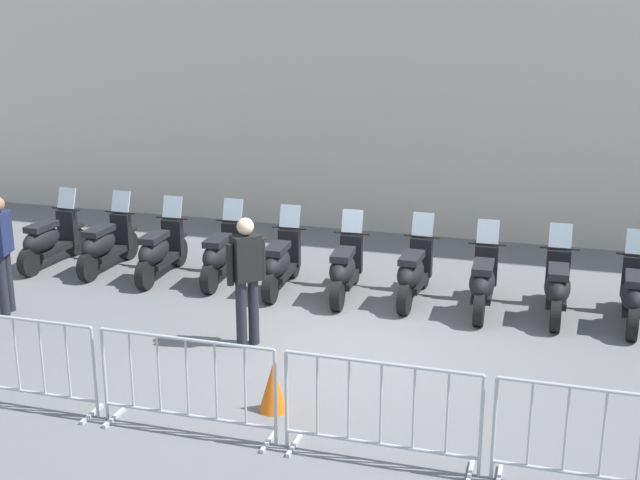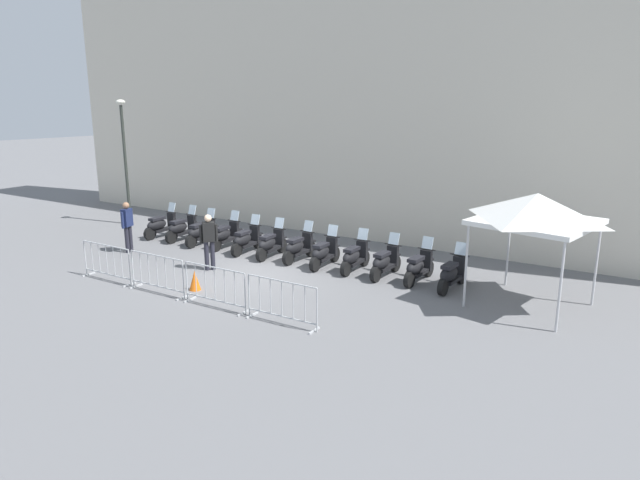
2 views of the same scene
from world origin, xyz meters
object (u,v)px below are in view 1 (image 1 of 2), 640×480
Objects in this scene: motorcycle_4 at (280,263)px; barrier_segment_2 at (381,413)px; motorcycle_0 at (49,240)px; motorcycle_2 at (160,252)px; motorcycle_6 at (413,273)px; motorcycle_7 at (483,282)px; motorcycle_8 at (557,287)px; motorcycle_9 at (634,295)px; officer_mid_plaza at (246,274)px; traffic_cone at (273,388)px; barrier_segment_0 at (17,362)px; motorcycle_1 at (105,245)px; barrier_segment_1 at (187,386)px; officer_near_row_end at (1,248)px; motorcycle_3 at (222,255)px; motorcycle_5 at (345,269)px; barrier_segment_3 at (602,444)px.

motorcycle_4 is 5.12m from barrier_segment_2.
motorcycle_0 is 1.01× the size of motorcycle_4.
motorcycle_0 is 1.01× the size of motorcycle_2.
motorcycle_6 and motorcycle_7 have the same top height.
motorcycle_9 is at bearing 10.00° from motorcycle_8.
motorcycle_0 is 0.89× the size of barrier_segment_2.
officer_mid_plaza is at bearing -132.23° from motorcycle_7.
traffic_cone is at bearing 164.34° from barrier_segment_2.
motorcycle_7 is at bearing 54.71° from barrier_segment_0.
barrier_segment_1 is (4.42, -3.75, 0.07)m from motorcycle_1.
motorcycle_4 is 3.10× the size of traffic_cone.
officer_near_row_end is (0.03, -2.15, 0.53)m from motorcycle_1.
motorcycle_3 is 3.09m from motorcycle_6.
motorcycle_9 is at bearing 44.93° from barrier_segment_0.
barrier_segment_0 is 1.00× the size of barrier_segment_1.
motorcycle_9 is at bearing 24.61° from officer_near_row_end.
motorcycle_9 is at bearing 55.18° from barrier_segment_1.
motorcycle_9 is 5.47m from traffic_cone.
barrier_segment_1 is (0.34, -4.43, 0.07)m from motorcycle_5.
barrier_segment_3 is (4.05, 0.80, 0.00)m from barrier_segment_1.
motorcycle_6 is (5.05, 1.00, 0.00)m from motorcycle_1.
motorcycle_6 is (3.03, 0.58, 0.00)m from motorcycle_3.
motorcycle_7 is 0.99× the size of motorcycle_9.
motorcycle_8 is (3.01, 0.68, 0.00)m from motorcycle_5.
barrier_segment_0 is (-2.66, -5.15, 0.07)m from motorcycle_6.
motorcycle_1 is 1.01× the size of motorcycle_4.
motorcycle_6 is 5.22m from barrier_segment_3.
motorcycle_5 is 4.97m from officer_near_row_end.
motorcycle_4 is at bearing 41.12° from officer_near_row_end.
motorcycle_0 is at bearing -169.60° from motorcycle_5.
motorcycle_7 reaches higher than barrier_segment_2.
officer_near_row_end reaches higher than barrier_segment_2.
barrier_segment_0 is 1.12× the size of officer_mid_plaza.
motorcycle_1 is 0.99× the size of officer_near_row_end.
motorcycle_4 is (2.03, 0.39, 0.00)m from motorcycle_2.
motorcycle_9 is 8.89m from officer_near_row_end.
motorcycle_3 is at bearing -172.68° from motorcycle_5.
motorcycle_4 is 0.98× the size of officer_near_row_end.
barrier_segment_1 is 2.07m from barrier_segment_2.
motorcycle_4 is 0.88× the size of barrier_segment_2.
barrier_segment_3 is (0.37, -4.49, 0.07)m from motorcycle_9.
motorcycle_8 reaches higher than traffic_cone.
motorcycle_6 is 1.00× the size of motorcycle_9.
motorcycle_7 is at bearing 9.22° from motorcycle_3.
motorcycle_2 is at bearing -169.11° from motorcycle_7.
officer_near_row_end is at bearing -147.86° from motorcycle_6.
motorcycle_2 is at bearing 142.31° from traffic_cone.
motorcycle_6 is at bearing -169.95° from motorcycle_9.
motorcycle_2 is at bearing -167.44° from motorcycle_6.
motorcycle_6 is at bearing 10.89° from motorcycle_3.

